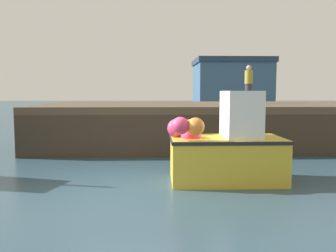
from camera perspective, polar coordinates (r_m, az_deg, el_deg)
ground at (r=8.38m, az=-7.15°, el=-10.00°), size 120.00×160.00×0.10m
pier at (r=14.91m, az=7.90°, el=2.40°), size 14.38×6.96×1.67m
fishing_boat_near_right at (r=8.78m, az=9.27°, el=-3.49°), size 2.80×1.64×2.20m
dockworker at (r=16.06m, az=12.71°, el=6.50°), size 0.34×0.34×1.65m
warehouse at (r=36.95m, az=10.00°, el=6.26°), size 7.37×6.61×5.44m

